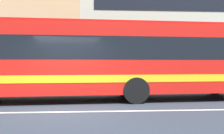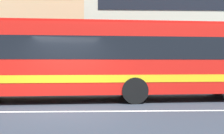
{
  "view_description": "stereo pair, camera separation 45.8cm",
  "coord_description": "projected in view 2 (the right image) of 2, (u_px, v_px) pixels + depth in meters",
  "views": [
    {
      "loc": [
        0.79,
        -8.5,
        1.52
      ],
      "look_at": [
        1.69,
        2.86,
        1.37
      ],
      "focal_mm": 43.21,
      "sensor_mm": 36.0,
      "label": 1
    },
    {
      "loc": [
        1.25,
        -8.53,
        1.52
      ],
      "look_at": [
        1.69,
        2.86,
        1.37
      ],
      "focal_mm": 43.21,
      "sensor_mm": 36.0,
      "label": 2
    }
  ],
  "objects": [
    {
      "name": "lane_centre_line",
      "position": [
        62.0,
        112.0,
        8.5
      ],
      "size": [
        60.0,
        0.16,
        0.01
      ],
      "primitive_type": "cube",
      "color": "silver",
      "rests_on": "ground_plane"
    },
    {
      "name": "ground_plane",
      "position": [
        62.0,
        112.0,
        8.5
      ],
      "size": [
        160.0,
        160.0,
        0.0
      ],
      "primitive_type": "plane",
      "color": "#2C323C"
    },
    {
      "name": "apartment_block_right",
      "position": [
        218.0,
        21.0,
        24.33
      ],
      "size": [
        23.42,
        11.77,
        10.72
      ],
      "color": "#BDB99F",
      "rests_on": "ground_plane"
    },
    {
      "name": "transit_bus",
      "position": [
        111.0,
        58.0,
        11.23
      ],
      "size": [
        12.58,
        3.33,
        3.18
      ],
      "color": "red",
      "rests_on": "ground_plane"
    }
  ]
}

